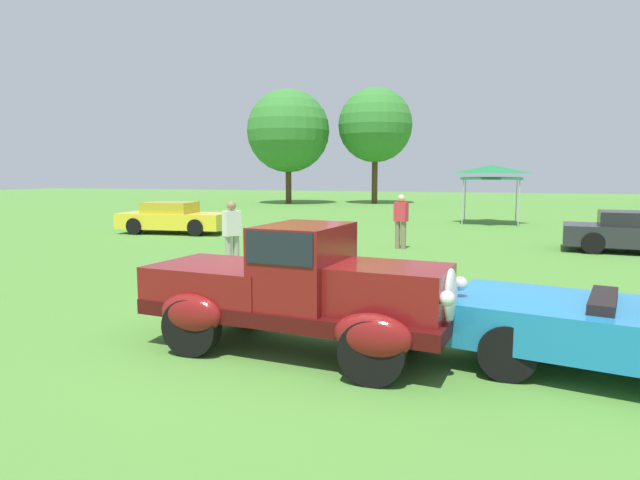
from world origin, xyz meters
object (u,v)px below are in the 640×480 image
(spectator_between_cars, at_px, (232,233))
(canopy_tent_left_field, at_px, (492,171))
(feature_pickup_truck, at_px, (299,288))
(spectator_near_truck, at_px, (401,220))
(show_car_charcoal, at_px, (636,233))
(show_car_yellow, at_px, (173,218))

(spectator_between_cars, relative_size, canopy_tent_left_field, 0.62)
(spectator_between_cars, bearing_deg, feature_pickup_truck, -55.54)
(spectator_near_truck, bearing_deg, feature_pickup_truck, -88.72)
(spectator_between_cars, height_order, canopy_tent_left_field, canopy_tent_left_field)
(show_car_charcoal, height_order, canopy_tent_left_field, canopy_tent_left_field)
(spectator_near_truck, distance_m, canopy_tent_left_field, 9.90)
(spectator_between_cars, bearing_deg, show_car_yellow, 131.09)
(canopy_tent_left_field, bearing_deg, spectator_between_cars, -112.34)
(show_car_yellow, bearing_deg, canopy_tent_left_field, 33.09)
(feature_pickup_truck, relative_size, show_car_yellow, 0.99)
(spectator_near_truck, bearing_deg, spectator_between_cars, -123.01)
(show_car_charcoal, height_order, spectator_between_cars, spectator_between_cars)
(feature_pickup_truck, bearing_deg, show_car_charcoal, 60.00)
(feature_pickup_truck, height_order, spectator_near_truck, feature_pickup_truck)
(feature_pickup_truck, xyz_separation_m, show_car_yellow, (-9.40, 11.87, -0.26))
(show_car_yellow, relative_size, canopy_tent_left_field, 1.60)
(show_car_charcoal, bearing_deg, spectator_between_cars, -148.19)
(show_car_charcoal, bearing_deg, canopy_tent_left_field, 116.65)
(spectator_near_truck, distance_m, spectator_between_cars, 6.03)
(show_car_yellow, relative_size, spectator_between_cars, 2.57)
(feature_pickup_truck, height_order, spectator_between_cars, feature_pickup_truck)
(canopy_tent_left_field, bearing_deg, spectator_near_truck, -105.79)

